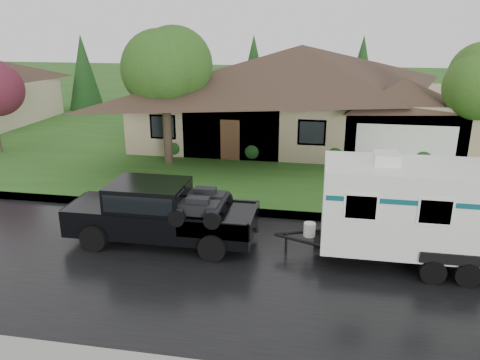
% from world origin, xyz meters
% --- Properties ---
extents(ground, '(140.00, 140.00, 0.00)m').
position_xyz_m(ground, '(0.00, 0.00, 0.00)').
color(ground, '#26541A').
rests_on(ground, ground).
extents(road, '(140.00, 8.00, 0.01)m').
position_xyz_m(road, '(0.00, -2.00, 0.01)').
color(road, black).
rests_on(road, ground).
extents(curb, '(140.00, 0.50, 0.15)m').
position_xyz_m(curb, '(0.00, 2.25, 0.07)').
color(curb, gray).
rests_on(curb, ground).
extents(lawn, '(140.00, 26.00, 0.15)m').
position_xyz_m(lawn, '(0.00, 15.00, 0.07)').
color(lawn, '#26541A').
rests_on(lawn, ground).
extents(house_main, '(19.44, 10.80, 6.90)m').
position_xyz_m(house_main, '(2.29, 13.84, 3.59)').
color(house_main, tan).
rests_on(house_main, lawn).
extents(tree_left_green, '(3.98, 3.98, 6.59)m').
position_xyz_m(tree_left_green, '(-4.23, 7.95, 4.72)').
color(tree_left_green, '#382B1E').
rests_on(tree_left_green, lawn).
extents(shrub_row, '(13.60, 1.00, 1.00)m').
position_xyz_m(shrub_row, '(2.00, 9.30, 0.65)').
color(shrub_row, '#143814').
rests_on(shrub_row, lawn).
extents(pickup_truck, '(6.09, 2.31, 2.03)m').
position_xyz_m(pickup_truck, '(-1.71, -0.59, 1.09)').
color(pickup_truck, black).
rests_on(pickup_truck, ground).
extents(travel_trailer, '(7.51, 2.64, 3.37)m').
position_xyz_m(travel_trailer, '(7.10, -0.59, 1.79)').
color(travel_trailer, white).
rests_on(travel_trailer, ground).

